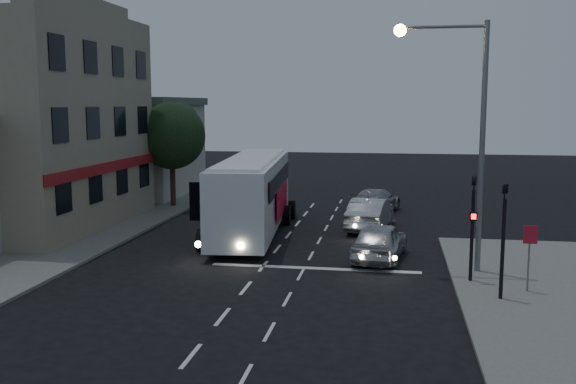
% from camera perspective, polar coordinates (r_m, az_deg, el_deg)
% --- Properties ---
extents(ground, '(120.00, 120.00, 0.00)m').
position_cam_1_polar(ground, '(23.02, -3.22, -7.84)').
color(ground, black).
extents(sidewalk_far, '(12.00, 50.00, 0.12)m').
position_cam_1_polar(sidewalk_far, '(35.13, -21.41, -2.78)').
color(sidewalk_far, slate).
rests_on(sidewalk_far, ground).
extents(road_markings, '(8.00, 30.55, 0.01)m').
position_cam_1_polar(road_markings, '(25.94, 1.17, -6.01)').
color(road_markings, silver).
rests_on(road_markings, ground).
extents(tour_bus, '(3.54, 12.21, 3.70)m').
position_cam_1_polar(tour_bus, '(30.75, -3.19, -0.04)').
color(tour_bus, white).
rests_on(tour_bus, ground).
extents(car_suv, '(2.44, 4.70, 1.53)m').
position_cam_1_polar(car_suv, '(26.00, 8.14, -4.33)').
color(car_suv, '#AFB0B5').
rests_on(car_suv, ground).
extents(car_sedan_a, '(2.31, 5.00, 1.59)m').
position_cam_1_polar(car_sedan_a, '(32.10, 7.31, -1.93)').
color(car_sedan_a, '#BABABC').
rests_on(car_sedan_a, ground).
extents(car_sedan_b, '(3.10, 5.17, 1.40)m').
position_cam_1_polar(car_sedan_b, '(37.03, 7.79, -0.78)').
color(car_sedan_b, '#97969D').
rests_on(car_sedan_b, ground).
extents(traffic_signal_main, '(0.25, 0.35, 4.10)m').
position_cam_1_polar(traffic_signal_main, '(22.88, 16.11, -2.01)').
color(traffic_signal_main, black).
rests_on(traffic_signal_main, sidewalk_near).
extents(traffic_signal_side, '(0.18, 0.15, 4.10)m').
position_cam_1_polar(traffic_signal_side, '(21.06, 18.62, -2.96)').
color(traffic_signal_side, black).
rests_on(traffic_signal_side, sidewalk_near).
extents(regulatory_sign, '(0.45, 0.12, 2.20)m').
position_cam_1_polar(regulatory_sign, '(22.33, 20.68, -4.61)').
color(regulatory_sign, slate).
rests_on(regulatory_sign, sidewalk_near).
extents(streetlight, '(3.32, 0.44, 9.00)m').
position_cam_1_polar(streetlight, '(23.95, 15.41, 6.41)').
color(streetlight, slate).
rests_on(streetlight, sidewalk_near).
extents(main_building, '(10.12, 12.00, 11.00)m').
position_cam_1_polar(main_building, '(35.10, -23.18, 5.50)').
color(main_building, gray).
rests_on(main_building, sidewalk_far).
extents(low_building_north, '(9.40, 9.40, 6.50)m').
position_cam_1_polar(low_building_north, '(45.58, -14.46, 4.06)').
color(low_building_north, '#A7A59F').
rests_on(low_building_north, sidewalk_far).
extents(street_tree, '(4.00, 4.00, 6.20)m').
position_cam_1_polar(street_tree, '(38.94, -10.31, 5.21)').
color(street_tree, black).
rests_on(street_tree, sidewalk_far).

